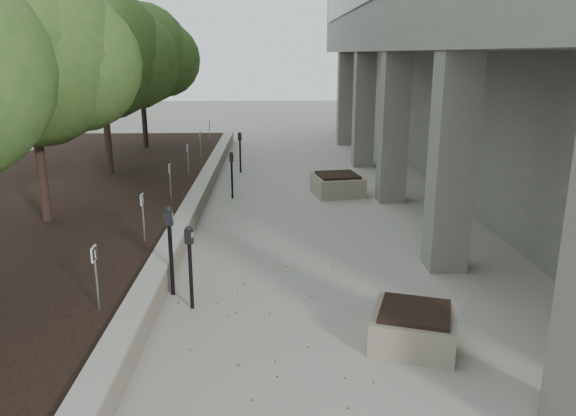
{
  "coord_description": "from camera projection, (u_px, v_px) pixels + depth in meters",
  "views": [
    {
      "loc": [
        0.15,
        -3.9,
        3.94
      ],
      "look_at": [
        0.46,
        6.9,
        0.95
      ],
      "focal_mm": 34.85,
      "sensor_mm": 36.0,
      "label": 1
    }
  ],
  "objects": [
    {
      "name": "retaining_wall",
      "position": [
        190.0,
        213.0,
        13.36
      ],
      "size": [
        0.39,
        26.0,
        0.5
      ],
      "primitive_type": null,
      "color": "gray",
      "rests_on": "ground"
    },
    {
      "name": "planting_bed",
      "position": [
        35.0,
        217.0,
        13.27
      ],
      "size": [
        7.0,
        26.0,
        0.4
      ],
      "primitive_type": "cube",
      "color": "black",
      "rests_on": "ground"
    },
    {
      "name": "crabapple_tree_3",
      "position": [
        33.0,
        95.0,
        11.54
      ],
      "size": [
        4.6,
        4.0,
        5.44
      ],
      "primitive_type": null,
      "color": "#2F511E",
      "rests_on": "planting_bed"
    },
    {
      "name": "crabapple_tree_4",
      "position": [
        103.0,
        82.0,
        16.36
      ],
      "size": [
        4.6,
        4.0,
        5.44
      ],
      "primitive_type": null,
      "color": "#2F511E",
      "rests_on": "planting_bed"
    },
    {
      "name": "crabapple_tree_5",
      "position": [
        141.0,
        76.0,
        21.18
      ],
      "size": [
        4.6,
        4.0,
        5.44
      ],
      "primitive_type": null,
      "color": "#2F511E",
      "rests_on": "planting_bed"
    },
    {
      "name": "parking_sign_3",
      "position": [
        96.0,
        279.0,
        7.88
      ],
      "size": [
        0.04,
        0.22,
        0.96
      ],
      "primitive_type": null,
      "color": "black",
      "rests_on": "planting_bed"
    },
    {
      "name": "parking_sign_4",
      "position": [
        143.0,
        218.0,
        10.76
      ],
      "size": [
        0.04,
        0.22,
        0.96
      ],
      "primitive_type": null,
      "color": "black",
      "rests_on": "planting_bed"
    },
    {
      "name": "parking_sign_5",
      "position": [
        170.0,
        183.0,
        13.65
      ],
      "size": [
        0.04,
        0.22,
        0.96
      ],
      "primitive_type": null,
      "color": "black",
      "rests_on": "planting_bed"
    },
    {
      "name": "parking_sign_6",
      "position": [
        188.0,
        161.0,
        16.54
      ],
      "size": [
        0.04,
        0.22,
        0.96
      ],
      "primitive_type": null,
      "color": "black",
      "rests_on": "planting_bed"
    },
    {
      "name": "parking_sign_7",
      "position": [
        200.0,
        145.0,
        19.43
      ],
      "size": [
        0.04,
        0.22,
        0.96
      ],
      "primitive_type": null,
      "color": "black",
      "rests_on": "planting_bed"
    },
    {
      "name": "parking_sign_8",
      "position": [
        210.0,
        133.0,
        22.32
      ],
      "size": [
        0.04,
        0.22,
        0.96
      ],
      "primitive_type": null,
      "color": "black",
      "rests_on": "planting_bed"
    },
    {
      "name": "parking_meter_2",
      "position": [
        171.0,
        251.0,
        9.26
      ],
      "size": [
        0.16,
        0.11,
        1.55
      ],
      "primitive_type": null,
      "rotation": [
        0.0,
        0.0,
        0.03
      ],
      "color": "black",
      "rests_on": "ground"
    },
    {
      "name": "parking_meter_3",
      "position": [
        190.0,
        268.0,
        8.77
      ],
      "size": [
        0.16,
        0.14,
        1.38
      ],
      "primitive_type": null,
      "rotation": [
        0.0,
        0.0,
        -0.36
      ],
      "color": "black",
      "rests_on": "ground"
    },
    {
      "name": "parking_meter_4",
      "position": [
        232.0,
        175.0,
        15.55
      ],
      "size": [
        0.14,
        0.11,
        1.33
      ],
      "primitive_type": null,
      "rotation": [
        0.0,
        0.0,
        0.11
      ],
      "color": "black",
      "rests_on": "ground"
    },
    {
      "name": "parking_meter_5",
      "position": [
        240.0,
        152.0,
        18.96
      ],
      "size": [
        0.16,
        0.13,
        1.4
      ],
      "primitive_type": null,
      "rotation": [
        0.0,
        0.0,
        -0.25
      ],
      "color": "black",
      "rests_on": "ground"
    },
    {
      "name": "planter_front",
      "position": [
        414.0,
        327.0,
        7.79
      ],
      "size": [
        1.43,
        1.43,
        0.53
      ],
      "primitive_type": null,
      "rotation": [
        0.0,
        0.0,
        -0.32
      ],
      "color": "gray",
      "rests_on": "ground"
    },
    {
      "name": "planter_back",
      "position": [
        337.0,
        184.0,
        16.07
      ],
      "size": [
        1.52,
        1.52,
        0.61
      ],
      "primitive_type": null,
      "rotation": [
        0.0,
        0.0,
        0.17
      ],
      "color": "gray",
      "rests_on": "ground"
    },
    {
      "name": "berry_scatter",
      "position": [
        259.0,
        290.0,
        9.61
      ],
      "size": [
        3.3,
        14.1,
        0.02
      ],
      "primitive_type": null,
      "color": "maroon",
      "rests_on": "ground"
    }
  ]
}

